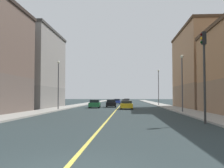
% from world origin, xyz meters
% --- Properties ---
extents(sidewalk_left, '(3.05, 168.00, 0.15)m').
position_xyz_m(sidewalk_left, '(8.97, 49.00, 0.07)').
color(sidewalk_left, '#9E9B93').
rests_on(sidewalk_left, ground).
extents(sidewalk_right, '(3.05, 168.00, 0.15)m').
position_xyz_m(sidewalk_right, '(-8.97, 49.00, 0.07)').
color(sidewalk_right, '#9E9B93').
rests_on(sidewalk_right, ground).
extents(lane_center_stripe, '(0.16, 154.00, 0.01)m').
position_xyz_m(lane_center_stripe, '(0.00, 49.00, 0.01)').
color(lane_center_stripe, '#E5D14C').
rests_on(lane_center_stripe, ground).
extents(building_left_mid, '(9.37, 17.42, 12.95)m').
position_xyz_m(building_left_mid, '(15.03, 37.59, 6.49)').
color(building_left_mid, '#8F6B4F').
rests_on(building_left_mid, ground).
extents(building_right_midblock, '(9.37, 14.91, 12.93)m').
position_xyz_m(building_right_midblock, '(-15.03, 36.83, 6.47)').
color(building_right_midblock, slate).
rests_on(building_right_midblock, ground).
extents(traffic_light_left_near, '(0.40, 0.32, 6.50)m').
position_xyz_m(traffic_light_left_near, '(7.03, 12.20, 4.17)').
color(traffic_light_left_near, '#2D2D2D').
rests_on(traffic_light_left_near, ground).
extents(street_lamp_left_near, '(0.36, 0.36, 6.65)m').
position_xyz_m(street_lamp_left_near, '(8.04, 24.77, 4.22)').
color(street_lamp_left_near, '#4C4C51').
rests_on(street_lamp_left_near, ground).
extents(street_lamp_right_near, '(0.36, 0.36, 6.74)m').
position_xyz_m(street_lamp_right_near, '(-8.04, 29.74, 4.26)').
color(street_lamp_right_near, '#4C4C51').
rests_on(street_lamp_right_near, ground).
extents(street_lamp_left_far, '(0.36, 0.36, 7.36)m').
position_xyz_m(street_lamp_left_far, '(8.04, 48.72, 4.59)').
color(street_lamp_left_far, '#4C4C51').
rests_on(street_lamp_left_far, ground).
extents(car_orange, '(1.94, 4.29, 1.30)m').
position_xyz_m(car_orange, '(1.25, 53.66, 0.64)').
color(car_orange, orange).
rests_on(car_orange, ground).
extents(car_blue, '(1.93, 4.10, 1.31)m').
position_xyz_m(car_blue, '(-1.21, 63.52, 0.65)').
color(car_blue, '#23389E').
rests_on(car_blue, ground).
extents(car_green, '(1.92, 4.28, 1.38)m').
position_xyz_m(car_green, '(-3.94, 37.93, 0.66)').
color(car_green, '#1E6B38').
rests_on(car_green, ground).
extents(car_silver, '(1.95, 4.27, 1.34)m').
position_xyz_m(car_silver, '(1.42, 69.89, 0.64)').
color(car_silver, silver).
rests_on(car_silver, ground).
extents(car_black, '(1.95, 4.29, 1.39)m').
position_xyz_m(car_black, '(-1.35, 41.15, 0.67)').
color(car_black, black).
rests_on(car_black, ground).
extents(car_yellow, '(1.92, 4.30, 1.27)m').
position_xyz_m(car_yellow, '(1.45, 33.94, 0.63)').
color(car_yellow, gold).
rests_on(car_yellow, ground).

